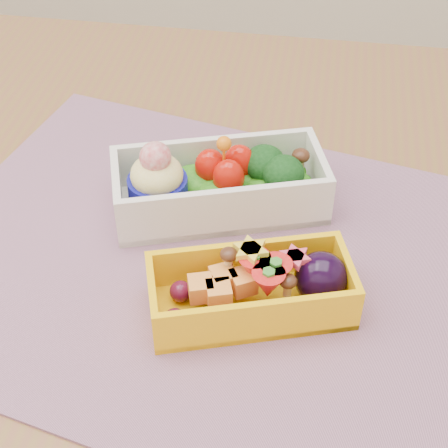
% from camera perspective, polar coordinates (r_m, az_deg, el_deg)
% --- Properties ---
extents(table, '(1.20, 0.80, 0.75)m').
position_cam_1_polar(table, '(0.64, 0.91, -9.53)').
color(table, brown).
rests_on(table, ground).
extents(placemat, '(0.54, 0.46, 0.00)m').
position_cam_1_polar(placemat, '(0.56, -0.83, -3.17)').
color(placemat, '#A06E8B').
rests_on(placemat, table).
extents(bento_white, '(0.20, 0.13, 0.07)m').
position_cam_1_polar(bento_white, '(0.60, -0.46, 3.26)').
color(bento_white, silver).
rests_on(bento_white, placemat).
extents(bento_yellow, '(0.16, 0.11, 0.05)m').
position_cam_1_polar(bento_yellow, '(0.51, 2.60, -5.32)').
color(bento_yellow, yellow).
rests_on(bento_yellow, placemat).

